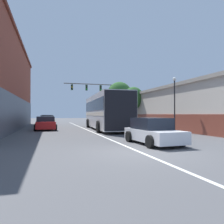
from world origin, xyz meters
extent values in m
plane|color=#4C4C4F|center=(0.00, 0.00, 0.00)|extent=(160.00, 160.00, 0.00)
cube|color=silver|center=(0.00, 13.26, 0.00)|extent=(0.14, 38.51, 0.01)
cube|color=#4C515B|center=(-6.55, 15.46, 1.60)|extent=(0.24, 26.22, 3.20)
cube|color=beige|center=(11.67, 13.84, 2.20)|extent=(8.34, 21.39, 4.40)
cube|color=brown|center=(7.55, 13.84, 0.77)|extent=(0.24, 20.96, 1.54)
cube|color=gray|center=(11.67, 13.84, 4.25)|extent=(8.67, 21.61, 0.30)
cube|color=#B7B7BC|center=(1.89, 13.17, 1.82)|extent=(3.16, 11.80, 3.19)
cube|color=black|center=(1.89, 13.17, 2.39)|extent=(3.20, 11.57, 1.02)
cube|color=beige|center=(1.89, 13.17, 1.56)|extent=(3.19, 11.68, 0.32)
cube|color=black|center=(1.61, 7.36, 1.82)|extent=(2.55, 0.18, 3.06)
cylinder|color=black|center=(0.73, 16.86, 0.50)|extent=(0.35, 1.01, 1.00)
cylinder|color=black|center=(3.39, 16.73, 0.50)|extent=(0.35, 1.01, 1.00)
cylinder|color=black|center=(0.38, 9.62, 0.50)|extent=(0.35, 1.01, 1.00)
cylinder|color=black|center=(3.04, 9.49, 0.50)|extent=(0.35, 1.01, 1.00)
cube|color=silver|center=(1.63, 2.09, 0.46)|extent=(1.83, 3.98, 0.59)
cube|color=black|center=(1.62, 2.33, 1.05)|extent=(1.60, 2.10, 0.60)
cylinder|color=black|center=(0.72, 3.26, 0.30)|extent=(0.25, 0.61, 0.60)
cylinder|color=black|center=(2.41, 3.34, 0.30)|extent=(0.25, 0.61, 0.60)
cylinder|color=black|center=(0.84, 0.84, 0.30)|extent=(0.25, 0.61, 0.60)
cylinder|color=black|center=(2.54, 0.93, 0.30)|extent=(0.25, 0.61, 0.60)
cube|color=orange|center=(-3.91, 20.35, 0.51)|extent=(1.91, 3.98, 0.68)
cube|color=black|center=(-3.89, 20.15, 1.12)|extent=(1.65, 2.11, 0.53)
cylinder|color=black|center=(-4.85, 21.49, 0.32)|extent=(0.26, 0.65, 0.64)
cylinder|color=black|center=(-3.13, 21.60, 0.32)|extent=(0.26, 0.65, 0.64)
cylinder|color=black|center=(-4.69, 19.09, 0.32)|extent=(0.26, 0.65, 0.64)
cylinder|color=black|center=(-2.97, 19.21, 0.32)|extent=(0.26, 0.65, 0.64)
cube|color=navy|center=(-3.87, 28.53, 0.52)|extent=(2.18, 4.57, 0.66)
cube|color=black|center=(-3.90, 28.32, 1.14)|extent=(1.80, 2.45, 0.58)
cylinder|color=black|center=(-4.59, 29.99, 0.34)|extent=(0.29, 0.69, 0.67)
cylinder|color=black|center=(-2.84, 29.79, 0.34)|extent=(0.29, 0.69, 0.67)
cylinder|color=black|center=(-4.90, 27.27, 0.34)|extent=(0.29, 0.69, 0.67)
cylinder|color=black|center=(-3.15, 27.08, 0.34)|extent=(0.29, 0.69, 0.67)
cube|color=red|center=(-3.95, 14.21, 0.50)|extent=(1.93, 3.90, 0.68)
cube|color=black|center=(-3.95, 14.02, 1.08)|extent=(1.71, 2.06, 0.48)
cylinder|color=black|center=(-4.92, 15.36, 0.29)|extent=(0.24, 0.60, 0.59)
cylinder|color=black|center=(-3.08, 15.44, 0.29)|extent=(0.24, 0.60, 0.59)
cylinder|color=black|center=(-4.82, 12.99, 0.29)|extent=(0.24, 0.60, 0.59)
cylinder|color=black|center=(-2.99, 13.06, 0.29)|extent=(0.24, 0.60, 0.59)
cylinder|color=#514C47|center=(5.76, 22.51, 3.07)|extent=(0.18, 0.18, 6.13)
cylinder|color=#514C47|center=(2.03, 22.51, 5.83)|extent=(7.45, 0.12, 0.12)
cube|color=#234723|center=(3.52, 22.51, 5.31)|extent=(0.28, 0.24, 0.80)
sphere|color=black|center=(3.52, 22.36, 5.56)|extent=(0.18, 0.18, 0.18)
sphere|color=black|center=(3.52, 22.36, 5.31)|extent=(0.18, 0.18, 0.18)
sphere|color=green|center=(3.52, 22.36, 5.06)|extent=(0.18, 0.18, 0.18)
cube|color=#234723|center=(1.47, 22.51, 5.31)|extent=(0.28, 0.24, 0.80)
sphere|color=black|center=(1.47, 22.36, 5.56)|extent=(0.18, 0.18, 0.18)
sphere|color=black|center=(1.47, 22.36, 5.31)|extent=(0.18, 0.18, 0.18)
sphere|color=green|center=(1.47, 22.36, 5.06)|extent=(0.18, 0.18, 0.18)
cube|color=#234723|center=(-0.57, 22.51, 5.31)|extent=(0.28, 0.24, 0.80)
sphere|color=black|center=(-0.57, 22.36, 5.56)|extent=(0.18, 0.18, 0.18)
sphere|color=orange|center=(-0.57, 22.36, 5.31)|extent=(0.18, 0.18, 0.18)
sphere|color=black|center=(-0.57, 22.36, 5.06)|extent=(0.18, 0.18, 0.18)
cone|color=black|center=(6.48, 7.85, 0.10)|extent=(0.26, 0.26, 0.20)
cylinder|color=black|center=(6.48, 7.85, 2.19)|extent=(0.10, 0.10, 4.38)
sphere|color=white|center=(6.48, 7.85, 4.48)|extent=(0.28, 0.28, 0.28)
cylinder|color=#3D2D1E|center=(6.92, 18.20, 1.27)|extent=(0.21, 0.21, 2.54)
ellipsoid|color=#2D5B28|center=(6.92, 18.20, 3.65)|extent=(2.61, 2.35, 2.87)
cylinder|color=#4C3823|center=(6.35, 22.35, 1.29)|extent=(0.19, 0.19, 2.59)
ellipsoid|color=#2D5B28|center=(6.35, 22.35, 4.21)|extent=(3.81, 3.43, 4.20)
camera|label=1|loc=(-3.54, -8.18, 1.55)|focal=35.00mm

